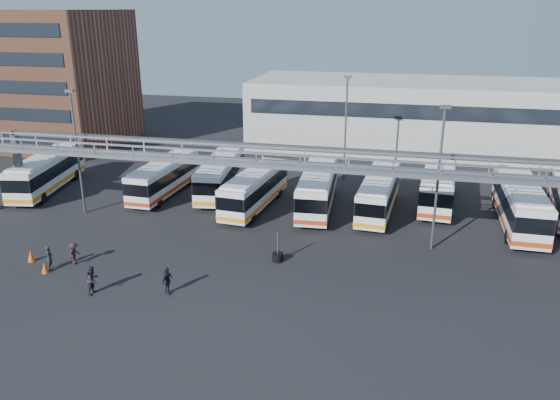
% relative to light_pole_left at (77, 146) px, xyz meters
% --- Properties ---
extents(ground, '(140.00, 140.00, 0.00)m').
position_rel_light_pole_left_xyz_m(ground, '(16.00, -8.00, -5.73)').
color(ground, black).
rests_on(ground, ground).
extents(gantry, '(51.40, 5.15, 7.10)m').
position_rel_light_pole_left_xyz_m(gantry, '(16.00, -2.13, -0.22)').
color(gantry, gray).
rests_on(gantry, ground).
extents(apartment_building, '(18.00, 15.00, 16.00)m').
position_rel_light_pole_left_xyz_m(apartment_building, '(-18.00, 22.00, 2.27)').
color(apartment_building, brown).
rests_on(apartment_building, ground).
extents(warehouse, '(42.00, 14.00, 8.00)m').
position_rel_light_pole_left_xyz_m(warehouse, '(28.00, 30.00, -1.73)').
color(warehouse, '#9E9E99').
rests_on(warehouse, ground).
extents(light_pole_left, '(0.70, 0.35, 10.21)m').
position_rel_light_pole_left_xyz_m(light_pole_left, '(0.00, 0.00, 0.00)').
color(light_pole_left, '#4C4F54').
rests_on(light_pole_left, ground).
extents(light_pole_mid, '(0.70, 0.35, 10.21)m').
position_rel_light_pole_left_xyz_m(light_pole_mid, '(28.00, -1.00, 0.00)').
color(light_pole_mid, '#4C4F54').
rests_on(light_pole_mid, ground).
extents(light_pole_back, '(0.70, 0.35, 10.21)m').
position_rel_light_pole_left_xyz_m(light_pole_back, '(20.00, 14.00, 0.00)').
color(light_pole_back, '#4C4F54').
rests_on(light_pole_back, ground).
extents(bus_0, '(4.41, 11.36, 3.37)m').
position_rel_light_pole_left_xyz_m(bus_0, '(-6.55, 4.51, -3.86)').
color(bus_0, silver).
rests_on(bus_0, ground).
extents(bus_2, '(2.83, 10.41, 3.13)m').
position_rel_light_pole_left_xyz_m(bus_2, '(4.58, 5.91, -3.99)').
color(bus_2, silver).
rests_on(bus_2, ground).
extents(bus_3, '(3.71, 11.05, 3.29)m').
position_rel_light_pole_left_xyz_m(bus_3, '(9.41, 7.51, -3.91)').
color(bus_3, silver).
rests_on(bus_3, ground).
extents(bus_4, '(3.45, 10.66, 3.18)m').
position_rel_light_pole_left_xyz_m(bus_4, '(13.51, 4.39, -3.97)').
color(bus_4, silver).
rests_on(bus_4, ground).
extents(bus_5, '(3.21, 11.21, 3.37)m').
position_rel_light_pole_left_xyz_m(bus_5, '(18.77, 5.39, -3.86)').
color(bus_5, silver).
rests_on(bus_5, ground).
extents(bus_6, '(3.16, 10.56, 3.16)m').
position_rel_light_pole_left_xyz_m(bus_6, '(23.85, 5.48, -3.98)').
color(bus_6, silver).
rests_on(bus_6, ground).
extents(bus_7, '(3.57, 11.42, 3.41)m').
position_rel_light_pole_left_xyz_m(bus_7, '(28.76, 8.86, -3.84)').
color(bus_7, silver).
rests_on(bus_7, ground).
extents(bus_8, '(2.86, 11.62, 3.52)m').
position_rel_light_pole_left_xyz_m(bus_8, '(34.66, 4.93, -3.78)').
color(bus_8, silver).
rests_on(bus_8, ground).
extents(pedestrian_a, '(0.59, 0.71, 1.65)m').
position_rel_light_pole_left_xyz_m(pedestrian_a, '(3.60, -9.88, -4.90)').
color(pedestrian_a, black).
rests_on(pedestrian_a, ground).
extents(pedestrian_b, '(0.79, 0.95, 1.78)m').
position_rel_light_pole_left_xyz_m(pedestrian_b, '(8.09, -12.13, -4.84)').
color(pedestrian_b, '#271F2B').
rests_on(pedestrian_b, ground).
extents(pedestrian_c, '(0.59, 1.00, 1.54)m').
position_rel_light_pole_left_xyz_m(pedestrian_c, '(4.75, -8.88, -4.96)').
color(pedestrian_c, black).
rests_on(pedestrian_c, ground).
extents(pedestrian_d, '(0.57, 1.05, 1.69)m').
position_rel_light_pole_left_xyz_m(pedestrian_d, '(12.41, -11.16, -4.88)').
color(pedestrian_d, black).
rests_on(pedestrian_d, ground).
extents(cone_left, '(0.58, 0.58, 0.72)m').
position_rel_light_pole_left_xyz_m(cone_left, '(3.56, -10.43, -5.37)').
color(cone_left, '#D1470B').
rests_on(cone_left, ground).
extents(cone_right, '(0.62, 0.62, 0.79)m').
position_rel_light_pole_left_xyz_m(cone_right, '(1.59, -9.12, -5.33)').
color(cone_right, '#D1470B').
rests_on(cone_right, ground).
extents(tire_stack, '(0.75, 0.75, 2.14)m').
position_rel_light_pole_left_xyz_m(tire_stack, '(17.83, -5.39, -5.37)').
color(tire_stack, black).
rests_on(tire_stack, ground).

